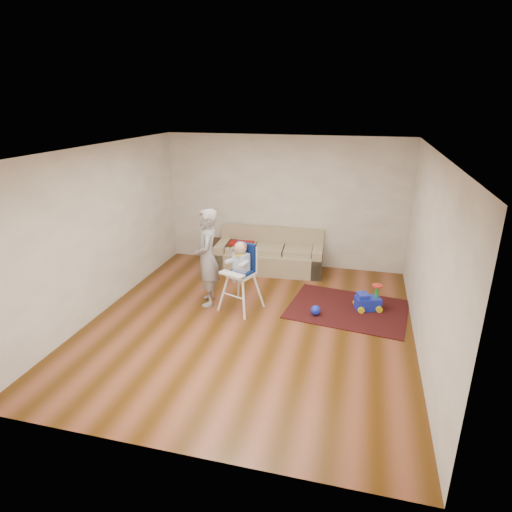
% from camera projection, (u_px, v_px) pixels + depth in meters
% --- Properties ---
extents(ground, '(5.50, 5.50, 0.00)m').
position_uv_depth(ground, '(250.00, 323.00, 6.80)').
color(ground, '#4B2B09').
rests_on(ground, ground).
extents(room_envelope, '(5.04, 5.52, 2.72)m').
position_uv_depth(room_envelope, '(258.00, 200.00, 6.63)').
color(room_envelope, '#BDB5A8').
rests_on(room_envelope, ground).
extents(sofa, '(2.21, 1.03, 0.83)m').
position_uv_depth(sofa, '(270.00, 251.00, 8.79)').
color(sofa, tan).
rests_on(sofa, ground).
extents(side_table, '(0.55, 0.55, 0.55)m').
position_uv_depth(side_table, '(223.00, 254.00, 9.04)').
color(side_table, black).
rests_on(side_table, ground).
extents(area_rug, '(2.10, 1.69, 0.02)m').
position_uv_depth(area_rug, '(348.00, 309.00, 7.25)').
color(area_rug, black).
rests_on(area_rug, ground).
extents(ride_on_toy, '(0.48, 0.40, 0.44)m').
position_uv_depth(ride_on_toy, '(368.00, 297.00, 7.16)').
color(ride_on_toy, '#1A2DC9').
rests_on(ride_on_toy, area_rug).
extents(toy_ball, '(0.17, 0.17, 0.17)m').
position_uv_depth(toy_ball, '(316.00, 310.00, 7.01)').
color(toy_ball, '#1A2DC9').
rests_on(toy_ball, area_rug).
extents(high_chair, '(0.72, 0.72, 1.20)m').
position_uv_depth(high_chair, '(241.00, 277.00, 7.08)').
color(high_chair, white).
rests_on(high_chair, ground).
extents(adult, '(0.58, 0.71, 1.68)m').
position_uv_depth(adult, '(207.00, 258.00, 7.20)').
color(adult, gray).
rests_on(adult, ground).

